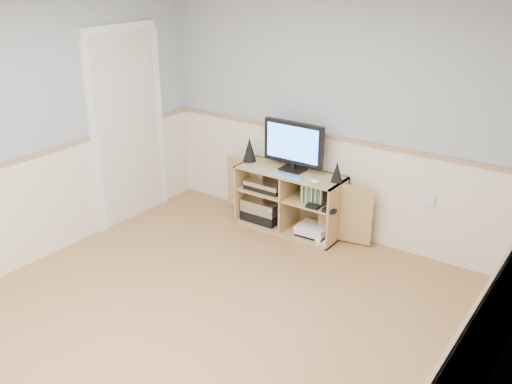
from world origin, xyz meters
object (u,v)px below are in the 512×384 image
media_cabinet (292,198)px  monitor (293,144)px  game_consoles (312,230)px  keyboard (290,177)px

media_cabinet → monitor: (0.00, -0.00, 0.60)m
monitor → game_consoles: (0.29, -0.06, -0.86)m
game_consoles → media_cabinet: bearing=167.6°
media_cabinet → game_consoles: size_ratio=3.95×
keyboard → monitor: bearing=117.7°
media_cabinet → keyboard: 0.39m
game_consoles → monitor: bearing=168.4°
media_cabinet → monitor: monitor is taller
monitor → keyboard: bearing=-66.9°
keyboard → game_consoles: keyboard is taller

